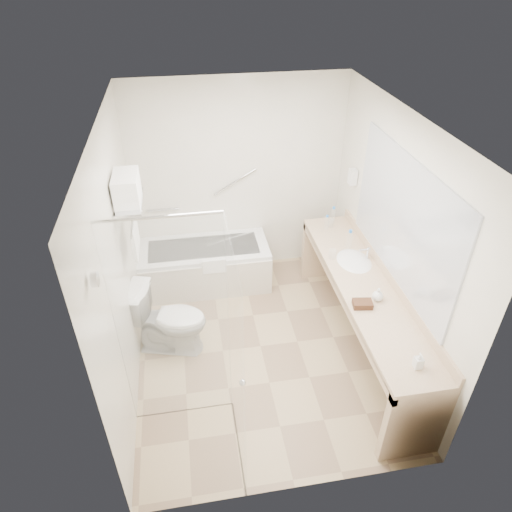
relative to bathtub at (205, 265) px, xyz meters
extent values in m
plane|color=tan|center=(0.50, -1.24, -0.28)|extent=(3.20, 3.20, 0.00)
cube|color=silver|center=(0.50, -1.24, 2.22)|extent=(2.60, 3.20, 0.10)
cube|color=silver|center=(0.50, 0.36, 0.97)|extent=(2.60, 0.10, 2.50)
cube|color=silver|center=(0.50, -2.84, 0.97)|extent=(2.60, 0.10, 2.50)
cube|color=silver|center=(-0.80, -1.24, 0.97)|extent=(0.10, 3.20, 2.50)
cube|color=silver|center=(1.80, -1.24, 0.97)|extent=(0.10, 3.20, 2.50)
cube|color=silver|center=(0.00, 0.01, 0.00)|extent=(1.60, 0.70, 0.55)
cube|color=beige|center=(0.00, -0.35, -0.03)|extent=(1.60, 0.02, 0.50)
cube|color=white|center=(0.10, -0.34, 0.22)|extent=(0.28, 0.06, 0.18)
cylinder|color=silver|center=(-0.45, 0.32, 0.67)|extent=(0.40, 0.03, 0.03)
cylinder|color=silver|center=(0.45, 0.32, 0.97)|extent=(0.53, 0.03, 0.33)
cube|color=silver|center=(-0.35, -1.94, 0.77)|extent=(0.90, 0.01, 2.10)
cube|color=silver|center=(0.10, -2.39, 0.77)|extent=(0.02, 0.90, 2.10)
cylinder|color=silver|center=(-0.35, -1.94, 1.82)|extent=(0.90, 0.02, 0.02)
sphere|color=silver|center=(0.13, -2.54, 0.72)|extent=(0.05, 0.05, 0.05)
cylinder|color=silver|center=(-0.75, -2.39, 1.67)|extent=(0.04, 0.10, 0.10)
cube|color=silver|center=(-0.67, -0.89, 1.42)|extent=(0.24, 0.55, 0.02)
cylinder|color=silver|center=(-0.67, -0.89, 1.20)|extent=(0.02, 0.55, 0.02)
cube|color=white|center=(-0.67, -0.89, 1.04)|extent=(0.03, 0.42, 0.32)
cube|color=white|center=(-0.67, -0.89, 1.48)|extent=(0.22, 0.40, 0.08)
cube|color=white|center=(-0.67, -0.89, 1.57)|extent=(0.22, 0.40, 0.08)
cube|color=white|center=(-0.67, -0.89, 1.65)|extent=(0.22, 0.40, 0.08)
cube|color=tan|center=(1.52, -1.39, 0.55)|extent=(0.55, 2.70, 0.05)
cube|color=tan|center=(1.78, -1.39, 0.62)|extent=(0.03, 2.70, 0.10)
cube|color=tan|center=(1.27, -1.39, 0.49)|extent=(0.04, 2.70, 0.08)
cube|color=tan|center=(1.52, -2.70, 0.12)|extent=(0.55, 0.08, 0.80)
cube|color=tan|center=(1.52, -0.08, 0.12)|extent=(0.55, 0.08, 0.80)
ellipsoid|color=silver|center=(1.55, -0.99, 0.54)|extent=(0.40, 0.52, 0.14)
cylinder|color=silver|center=(1.70, -0.99, 0.65)|extent=(0.03, 0.03, 0.14)
cube|color=#B3B7BF|center=(1.79, -1.39, 1.27)|extent=(0.02, 2.00, 1.20)
cube|color=silver|center=(1.75, -0.19, 1.17)|extent=(0.08, 0.10, 0.18)
imported|color=silver|center=(-0.45, -1.07, 0.12)|extent=(0.89, 0.64, 0.78)
cube|color=#462519|center=(1.38, -1.71, 0.60)|extent=(0.19, 0.14, 0.06)
imported|color=silver|center=(1.55, -2.49, 0.61)|extent=(0.07, 0.15, 0.07)
imported|color=silver|center=(1.55, -1.64, 0.63)|extent=(0.14, 0.16, 0.10)
cylinder|color=silver|center=(1.58, -0.73, 0.67)|extent=(0.07, 0.07, 0.19)
cylinder|color=blue|center=(1.58, -0.73, 0.78)|extent=(0.04, 0.04, 0.03)
cylinder|color=silver|center=(1.58, -0.14, 0.66)|extent=(0.06, 0.06, 0.17)
cylinder|color=blue|center=(1.58, -0.14, 0.76)|extent=(0.03, 0.03, 0.03)
cylinder|color=silver|center=(1.46, -0.29, 0.65)|extent=(0.06, 0.06, 0.16)
cylinder|color=blue|center=(1.46, -0.29, 0.74)|extent=(0.03, 0.03, 0.02)
cylinder|color=silver|center=(1.34, -0.90, 0.63)|extent=(0.08, 0.08, 0.10)
cylinder|color=silver|center=(1.52, -0.25, 0.62)|extent=(0.08, 0.08, 0.10)
camera|label=1|loc=(-0.14, -4.75, 3.38)|focal=32.00mm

